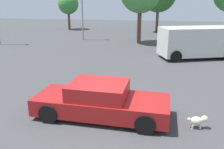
# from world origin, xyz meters

# --- Properties ---
(ground_plane) EXTENTS (80.00, 80.00, 0.00)m
(ground_plane) POSITION_xyz_m (0.00, 0.00, 0.00)
(ground_plane) COLOR #424244
(sedan_foreground) EXTENTS (4.60, 1.99, 1.22)m
(sedan_foreground) POSITION_xyz_m (-0.17, 0.06, 0.57)
(sedan_foreground) COLOR maroon
(sedan_foreground) RESTS_ON ground_plane
(dog) EXTENTS (0.65, 0.31, 0.43)m
(dog) POSITION_xyz_m (3.00, -0.17, 0.26)
(dog) COLOR beige
(dog) RESTS_ON ground_plane
(van_white) EXTENTS (5.35, 3.56, 2.10)m
(van_white) POSITION_xyz_m (4.32, 9.74, 1.14)
(van_white) COLOR silver
(van_white) RESTS_ON ground_plane
(tree_back_right) EXTENTS (2.67, 2.67, 4.64)m
(tree_back_right) POSITION_xyz_m (-9.95, 23.85, 3.28)
(tree_back_right) COLOR brown
(tree_back_right) RESTS_ON ground_plane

